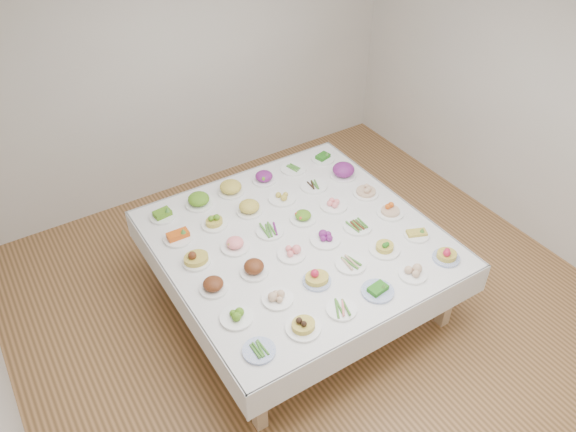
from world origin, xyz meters
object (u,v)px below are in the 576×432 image
dish_0 (259,350)px  display_table (297,243)px  dish_35 (323,157)px  dish_18 (196,256)px

dish_0 → display_table: bearing=44.6°
display_table → dish_35: 1.23m
display_table → dish_18: dish_18 is taller
display_table → dish_35: bearing=44.9°
dish_0 → dish_35: size_ratio=0.98×
dish_0 → dish_35: bearing=44.7°
dish_0 → dish_35: dish_35 is taller
display_table → dish_0: dish_0 is taller
dish_0 → dish_18: (0.02, 1.03, 0.05)m
dish_0 → dish_35: (1.74, 1.72, 0.01)m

